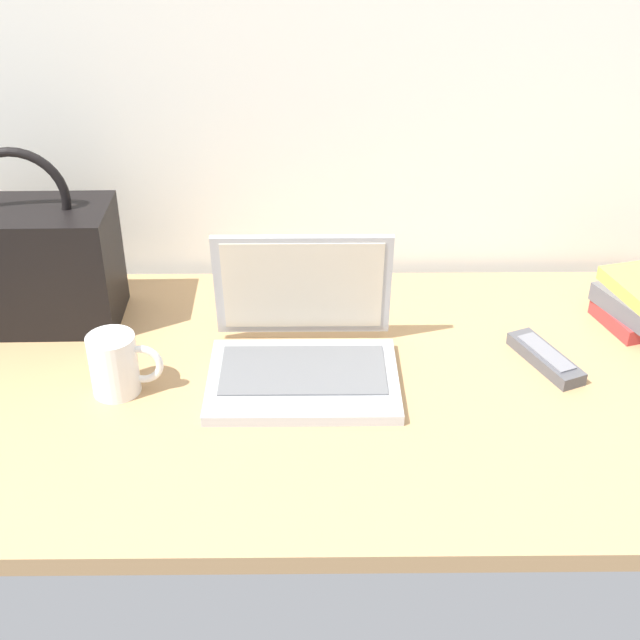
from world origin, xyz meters
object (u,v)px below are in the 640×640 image
Objects in this scene: remote_control_near at (545,358)px; laptop at (303,347)px; coffee_mug at (116,364)px; handbag at (30,263)px.

laptop is at bearing -178.01° from remote_control_near.
handbag is (-0.19, 0.23, 0.06)m from coffee_mug.
remote_control_near is 0.91m from handbag.
remote_control_near is (0.41, 0.01, -0.03)m from laptop.
remote_control_near is at bearing 1.99° from laptop.
laptop is 0.52m from handbag.
handbag is at bearing 129.77° from coffee_mug.
laptop reaches higher than coffee_mug.
laptop is 2.64× the size of coffee_mug.
laptop reaches higher than remote_control_near.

